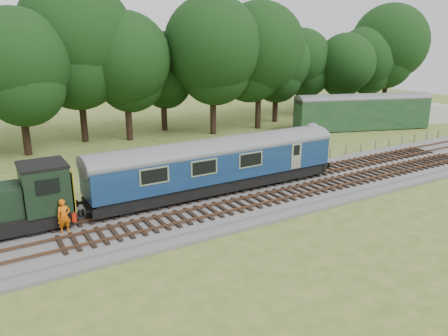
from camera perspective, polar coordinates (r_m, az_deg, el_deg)
ground at (r=32.80m, az=9.03°, el=-2.62°), size 120.00×120.00×0.00m
ballast at (r=32.74m, az=9.04°, el=-2.33°), size 70.00×7.00×0.35m
track_north at (r=33.69m, az=7.54°, el=-1.29°), size 67.20×2.40×0.21m
track_south at (r=31.53m, az=10.91°, el=-2.72°), size 67.20×2.40×0.21m
fence at (r=36.17m, az=4.49°, el=-0.61°), size 64.00×0.12×1.00m
tree_line at (r=50.96m, az=-6.95°, el=4.44°), size 70.00×8.00×18.00m
dmu_railcar at (r=29.98m, az=-0.85°, el=0.96°), size 18.05×2.86×3.88m
worker at (r=25.61m, az=-20.18°, el=-5.95°), size 0.73×0.50×1.96m
parked_coach at (r=55.31m, az=17.62°, el=7.24°), size 16.48×8.07×4.20m
shed at (r=60.63m, az=18.80°, el=6.81°), size 3.66×3.66×2.41m
caravan at (r=63.09m, az=25.05°, el=6.44°), size 5.17×3.36×2.33m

